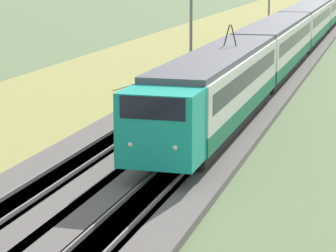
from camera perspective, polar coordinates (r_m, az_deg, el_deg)
The scene contains 7 objects.
ballast_main at distance 61.84m, azimuth 4.64°, elevation 4.40°, with size 240.00×4.40×0.30m.
ballast_adjacent at distance 61.21m, azimuth 8.31°, elevation 4.24°, with size 240.00×4.40×0.30m.
track_main at distance 61.84m, azimuth 4.64°, elevation 4.41°, with size 240.00×1.57×0.45m.
track_adjacent at distance 61.21m, azimuth 8.31°, elevation 4.25°, with size 240.00×1.57×0.45m.
grass_verge at distance 63.41m, azimuth -1.15°, elevation 4.55°, with size 240.00×13.67×0.12m.
passenger_train at distance 66.60m, azimuth 9.01°, elevation 6.74°, with size 80.10×2.97×5.02m.
catenary_mast_mid at distance 59.93m, azimuth 1.72°, elevation 8.51°, with size 0.22×2.56×9.00m.
Camera 1 is at (-10.17, -11.73, 8.30)m, focal length 85.00 mm.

